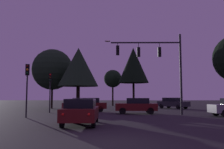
% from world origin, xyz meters
% --- Properties ---
extents(ground_plane, '(168.00, 168.00, 0.00)m').
position_xyz_m(ground_plane, '(0.00, 24.50, 0.00)').
color(ground_plane, '#262326').
rests_on(ground_plane, ground).
extents(traffic_signal_mast_arm, '(7.18, 0.45, 7.50)m').
position_xyz_m(traffic_signal_mast_arm, '(4.10, 14.00, 5.15)').
color(traffic_signal_mast_arm, '#232326').
rests_on(traffic_signal_mast_arm, ground).
extents(traffic_light_corner_left, '(0.35, 0.38, 4.25)m').
position_xyz_m(traffic_light_corner_left, '(-6.76, 10.61, 3.01)').
color(traffic_light_corner_left, '#232326').
rests_on(traffic_light_corner_left, ground).
extents(traffic_light_corner_right, '(0.33, 0.37, 4.10)m').
position_xyz_m(traffic_light_corner_right, '(-6.59, 16.63, 2.92)').
color(traffic_light_corner_right, '#232326').
rests_on(traffic_light_corner_right, ground).
extents(car_nearside_lane, '(2.03, 4.70, 1.52)m').
position_xyz_m(car_nearside_lane, '(-1.69, 5.86, 0.80)').
color(car_nearside_lane, '#4C0F0F').
rests_on(car_nearside_lane, ground).
extents(car_crossing_left, '(4.06, 1.90, 1.52)m').
position_xyz_m(car_crossing_left, '(2.26, 15.29, 0.79)').
color(car_crossing_left, '#4C0F0F').
rests_on(car_crossing_left, ground).
extents(car_far_lane, '(4.12, 4.53, 1.52)m').
position_xyz_m(car_far_lane, '(8.14, 25.88, 0.80)').
color(car_far_lane, '#232328').
rests_on(car_far_lane, ground).
extents(car_parked_lot, '(4.67, 4.24, 1.52)m').
position_xyz_m(car_parked_lot, '(-3.07, 17.72, 0.80)').
color(car_parked_lot, '#4C0F0F').
rests_on(car_parked_lot, ground).
extents(tree_behind_sign, '(5.05, 5.05, 9.90)m').
position_xyz_m(tree_behind_sign, '(3.06, 32.16, 6.91)').
color(tree_behind_sign, black).
rests_on(tree_behind_sign, ground).
extents(tree_left_far, '(5.81, 5.81, 8.44)m').
position_xyz_m(tree_left_far, '(-8.91, 25.94, 5.53)').
color(tree_left_far, black).
rests_on(tree_left_far, ground).
extents(tree_right_cluster, '(3.24, 3.24, 6.59)m').
position_xyz_m(tree_right_cluster, '(-0.50, 36.24, 4.94)').
color(tree_right_cluster, black).
rests_on(tree_right_cluster, ground).
extents(tree_lot_edge, '(5.19, 5.19, 7.99)m').
position_xyz_m(tree_lot_edge, '(-4.64, 22.59, 5.47)').
color(tree_lot_edge, black).
rests_on(tree_lot_edge, ground).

